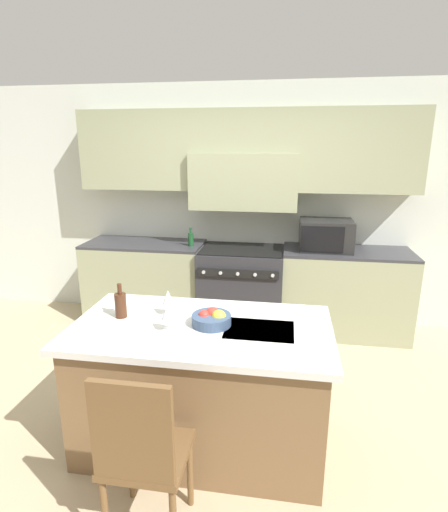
% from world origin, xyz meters
% --- Properties ---
extents(ground_plane, '(10.00, 10.00, 0.00)m').
position_xyz_m(ground_plane, '(0.00, 0.00, 0.00)').
color(ground_plane, tan).
extents(back_cabinetry, '(10.00, 0.46, 2.70)m').
position_xyz_m(back_cabinetry, '(0.00, 2.00, 1.60)').
color(back_cabinetry, silver).
rests_on(back_cabinetry, ground_plane).
extents(back_counter, '(3.64, 0.62, 0.95)m').
position_xyz_m(back_counter, '(-0.00, 1.75, 0.47)').
color(back_counter, gray).
rests_on(back_counter, ground_plane).
extents(range_stove, '(0.92, 0.70, 0.93)m').
position_xyz_m(range_stove, '(-0.00, 1.73, 0.46)').
color(range_stove, '#2D2D33').
rests_on(range_stove, ground_plane).
extents(microwave, '(0.55, 0.41, 0.32)m').
position_xyz_m(microwave, '(0.89, 1.75, 1.11)').
color(microwave, black).
rests_on(microwave, back_counter).
extents(kitchen_island, '(1.70, 0.93, 0.89)m').
position_xyz_m(kitchen_island, '(-0.05, -0.18, 0.45)').
color(kitchen_island, brown).
rests_on(kitchen_island, ground_plane).
extents(island_chair, '(0.42, 0.40, 1.02)m').
position_xyz_m(island_chair, '(-0.19, -0.95, 0.57)').
color(island_chair, brown).
rests_on(island_chair, ground_plane).
extents(wine_bottle, '(0.08, 0.08, 0.24)m').
position_xyz_m(wine_bottle, '(-0.62, -0.13, 0.99)').
color(wine_bottle, '#422314').
rests_on(wine_bottle, kitchen_island).
extents(wine_glass_near, '(0.08, 0.08, 0.18)m').
position_xyz_m(wine_glass_near, '(-0.24, -0.29, 1.02)').
color(wine_glass_near, white).
rests_on(wine_glass_near, kitchen_island).
extents(wine_glass_far, '(0.08, 0.08, 0.18)m').
position_xyz_m(wine_glass_far, '(-0.31, -0.04, 1.02)').
color(wine_glass_far, white).
rests_on(wine_glass_far, kitchen_island).
extents(fruit_bowl, '(0.26, 0.26, 0.11)m').
position_xyz_m(fruit_bowl, '(0.02, -0.15, 0.94)').
color(fruit_bowl, '#384C6B').
rests_on(fruit_bowl, kitchen_island).
extents(oil_bottle_on_counter, '(0.06, 0.06, 0.20)m').
position_xyz_m(oil_bottle_on_counter, '(-0.57, 1.69, 1.02)').
color(oil_bottle_on_counter, '#194723').
rests_on(oil_bottle_on_counter, back_counter).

